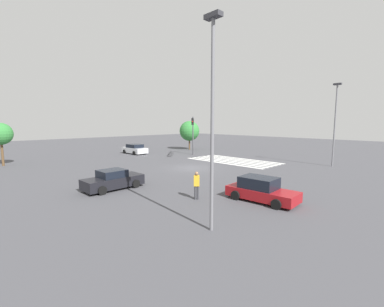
% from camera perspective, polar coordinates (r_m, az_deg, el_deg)
% --- Properties ---
extents(ground_plane, '(121.07, 121.07, 0.00)m').
position_cam_1_polar(ground_plane, '(27.84, -0.00, -3.23)').
color(ground_plane, '#47474C').
extents(crosswalk_markings, '(11.60, 5.35, 0.01)m').
position_cam_1_polar(crosswalk_markings, '(33.34, 9.12, -1.60)').
color(crosswalk_markings, silver).
rests_on(crosswalk_markings, ground_plane).
extents(traffic_signal_mast, '(4.93, 4.93, 5.72)m').
position_cam_1_polar(traffic_signal_mast, '(36.04, 0.18, 6.11)').
color(traffic_signal_mast, '#47474C').
rests_on(traffic_signal_mast, ground_plane).
extents(car_0, '(2.16, 4.41, 1.46)m').
position_cam_1_polar(car_0, '(20.02, -17.14, -5.67)').
color(car_0, black).
rests_on(car_0, ground_plane).
extents(car_1, '(4.56, 2.26, 1.50)m').
position_cam_1_polar(car_1, '(41.13, -12.60, 0.95)').
color(car_1, silver).
rests_on(car_1, ground_plane).
extents(car_2, '(4.48, 2.27, 1.51)m').
position_cam_1_polar(car_2, '(16.92, 15.07, -7.84)').
color(car_2, maroon).
rests_on(car_2, ground_plane).
extents(pedestrian, '(0.41, 0.41, 1.81)m').
position_cam_1_polar(pedestrian, '(16.53, 1.02, -6.75)').
color(pedestrian, '#38383D').
rests_on(pedestrian, ground_plane).
extents(street_light_pole_a, '(0.80, 0.36, 9.13)m').
position_cam_1_polar(street_light_pole_a, '(32.51, 29.23, 6.90)').
color(street_light_pole_a, slate).
rests_on(street_light_pole_a, ground_plane).
extents(street_light_pole_b, '(0.80, 0.36, 9.47)m').
position_cam_1_polar(street_light_pole_b, '(11.37, 4.56, 10.01)').
color(street_light_pole_b, slate).
rests_on(street_light_pole_b, ground_plane).
extents(tree_corner_a, '(3.53, 3.53, 5.12)m').
position_cam_1_polar(tree_corner_a, '(46.00, -0.57, 5.03)').
color(tree_corner_a, brown).
rests_on(tree_corner_a, ground_plane).
extents(tree_corner_b, '(2.46, 2.46, 4.87)m').
position_cam_1_polar(tree_corner_b, '(35.87, -36.79, 3.48)').
color(tree_corner_b, brown).
rests_on(tree_corner_b, ground_plane).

